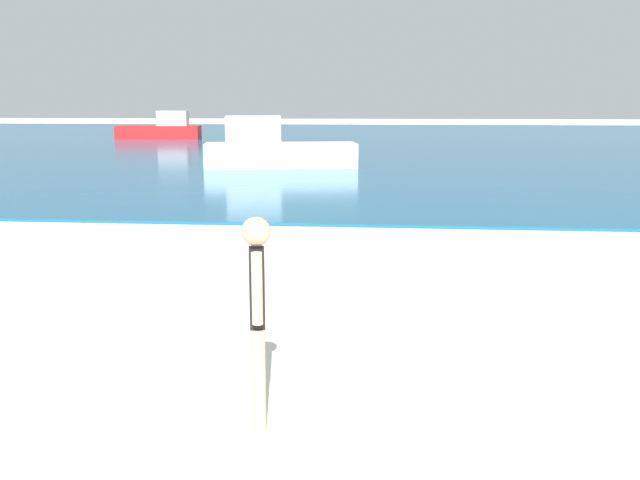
# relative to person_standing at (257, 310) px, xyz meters

# --- Properties ---
(water) EXTENTS (160.00, 60.00, 0.06)m
(water) POSITION_rel_person_standing_xyz_m (0.33, 38.26, -0.83)
(water) COLOR #14567F
(water) RESTS_ON ground
(person_standing) EXTENTS (0.20, 0.34, 1.52)m
(person_standing) POSITION_rel_person_standing_xyz_m (0.00, 0.00, 0.00)
(person_standing) COLOR #DDAD84
(person_standing) RESTS_ON ground
(boat_near) EXTENTS (5.42, 2.55, 1.77)m
(boat_near) POSITION_rel_person_standing_xyz_m (-3.08, 19.79, -0.19)
(boat_near) COLOR white
(boat_near) RESTS_ON water
(boat_far) EXTENTS (5.18, 2.16, 1.71)m
(boat_far) POSITION_rel_person_standing_xyz_m (-13.07, 38.17, -0.21)
(boat_far) COLOR red
(boat_far) RESTS_ON water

